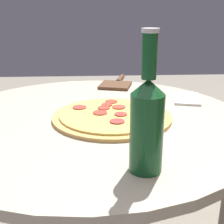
% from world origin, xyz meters
% --- Properties ---
extents(table, '(0.95, 0.95, 0.76)m').
position_xyz_m(table, '(0.00, 0.00, 0.57)').
color(table, '#B2A893').
rests_on(table, ground_plane).
extents(pizza, '(0.36, 0.36, 0.02)m').
position_xyz_m(pizza, '(0.02, 0.06, 0.77)').
color(pizza, tan).
rests_on(pizza, table).
extents(beer_bottle, '(0.07, 0.07, 0.28)m').
position_xyz_m(beer_bottle, '(0.33, 0.11, 0.86)').
color(beer_bottle, '#144C23').
rests_on(beer_bottle, table).
extents(pizza_paddle, '(0.24, 0.15, 0.02)m').
position_xyz_m(pizza_paddle, '(-0.38, 0.10, 0.76)').
color(pizza_paddle, brown).
rests_on(pizza_paddle, table).
extents(napkin, '(0.16, 0.12, 0.01)m').
position_xyz_m(napkin, '(-0.16, 0.34, 0.76)').
color(napkin, white).
rests_on(napkin, table).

